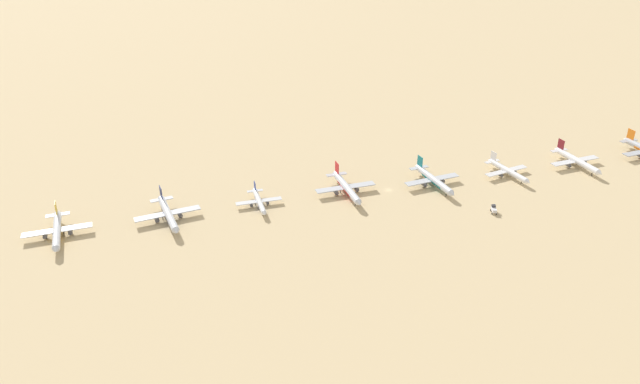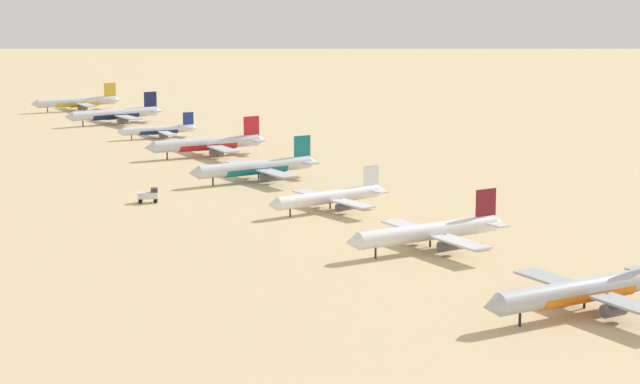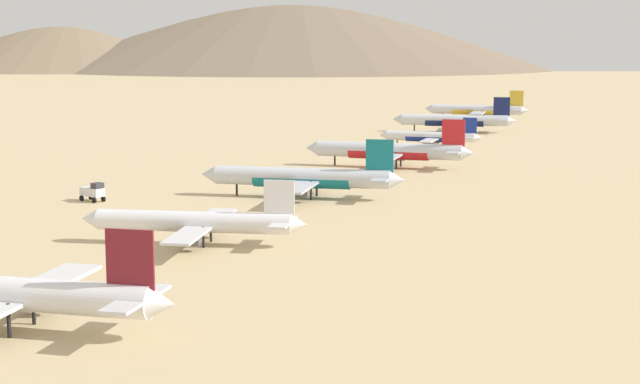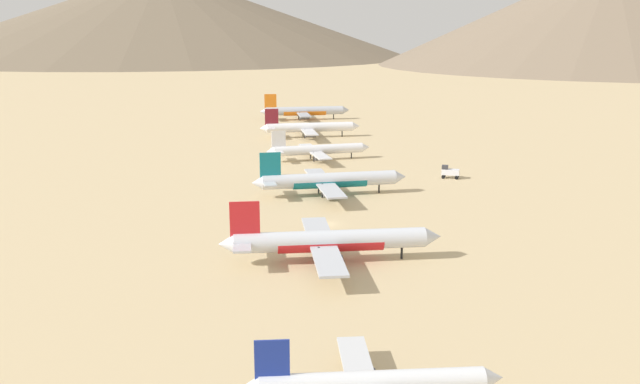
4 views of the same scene
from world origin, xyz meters
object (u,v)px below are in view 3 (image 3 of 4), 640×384
at_px(service_truck, 93,191).
at_px(parked_jet_5, 196,222).
at_px(parked_jet_2, 431,137).
at_px(parked_jet_1, 455,120).
at_px(parked_jet_3, 390,151).
at_px(parked_jet_0, 477,110).
at_px(parked_jet_4, 303,178).
at_px(parked_jet_6, 4,294).

bearing_deg(service_truck, parked_jet_5, 139.48).
bearing_deg(parked_jet_2, parked_jet_1, -88.56).
distance_m(parked_jet_3, parked_jet_5, 101.45).
height_order(parked_jet_0, parked_jet_4, parked_jet_4).
xyz_separation_m(parked_jet_0, parked_jet_5, (5.76, 256.31, -0.43)).
distance_m(parked_jet_1, service_truck, 174.98).
xyz_separation_m(parked_jet_5, parked_jet_6, (0.97, 48.61, 0.51)).
distance_m(parked_jet_4, parked_jet_6, 97.67).
bearing_deg(parked_jet_6, parked_jet_2, -92.44).
height_order(parked_jet_2, service_truck, parked_jet_2).
bearing_deg(parked_jet_0, parked_jet_1, 90.60).
height_order(parked_jet_5, service_truck, parked_jet_5).
height_order(parked_jet_6, service_truck, parked_jet_6).
bearing_deg(parked_jet_6, parked_jet_3, -93.06).
distance_m(parked_jet_2, parked_jet_3, 50.79).
distance_m(parked_jet_1, parked_jet_3, 100.15).
relative_size(parked_jet_4, service_truck, 7.56).
xyz_separation_m(parked_jet_1, parked_jet_5, (6.33, 201.35, -0.55)).
height_order(parked_jet_4, parked_jet_6, parked_jet_4).
relative_size(parked_jet_3, service_truck, 7.68).
xyz_separation_m(parked_jet_4, parked_jet_6, (2.40, 97.64, -0.02)).
bearing_deg(parked_jet_4, parked_jet_1, -91.84).
height_order(parked_jet_0, parked_jet_6, parked_jet_6).
distance_m(parked_jet_2, parked_jet_5, 152.17).
height_order(parked_jet_2, parked_jet_6, parked_jet_6).
height_order(parked_jet_3, parked_jet_5, parked_jet_3).
bearing_deg(parked_jet_4, parked_jet_0, -91.20).
distance_m(parked_jet_0, parked_jet_6, 304.99).
distance_m(parked_jet_0, parked_jet_2, 104.35).
bearing_deg(service_truck, parked_jet_1, -104.45).
bearing_deg(parked_jet_4, service_truck, 23.83).
bearing_deg(parked_jet_1, parked_jet_5, 88.20).
relative_size(parked_jet_1, service_truck, 7.59).
distance_m(parked_jet_2, parked_jet_4, 103.13).
bearing_deg(parked_jet_5, parked_jet_6, 88.86).
distance_m(parked_jet_3, parked_jet_6, 150.02).
relative_size(parked_jet_5, parked_jet_6, 0.87).
bearing_deg(parked_jet_2, parked_jet_0, -89.01).
relative_size(parked_jet_0, parked_jet_1, 0.97).
bearing_deg(parked_jet_4, parked_jet_2, -93.41).
relative_size(parked_jet_3, parked_jet_4, 1.02).
height_order(parked_jet_2, parked_jet_3, parked_jet_3).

